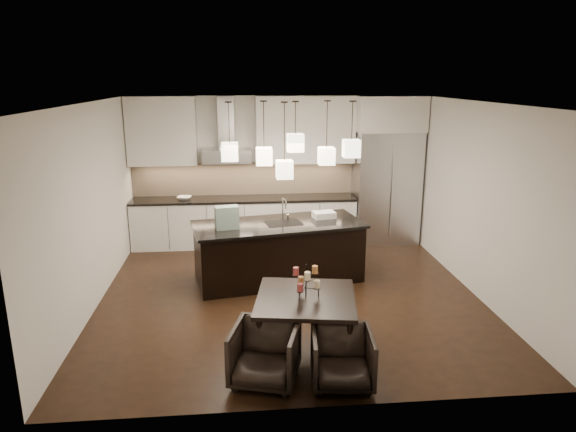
{
  "coord_description": "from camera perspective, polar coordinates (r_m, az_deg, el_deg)",
  "views": [
    {
      "loc": [
        -0.68,
        -7.07,
        3.13
      ],
      "look_at": [
        0.0,
        0.2,
        1.15
      ],
      "focal_mm": 32.0,
      "sensor_mm": 36.0,
      "label": 1
    }
  ],
  "objects": [
    {
      "name": "pendant_d",
      "position": [
        7.92,
        4.29,
        6.67
      ],
      "size": [
        0.24,
        0.24,
        0.26
      ],
      "primitive_type": "cube",
      "color": "#F3E9C3",
      "rests_on": "ceiling"
    },
    {
      "name": "pendant_f",
      "position": [
        7.51,
        -0.4,
        5.19
      ],
      "size": [
        0.24,
        0.24,
        0.26
      ],
      "primitive_type": "cube",
      "color": "#F3E9C3",
      "rests_on": "ceiling"
    },
    {
      "name": "wall_front",
      "position": [
        4.69,
        3.4,
        -6.5
      ],
      "size": [
        5.5,
        0.02,
        2.8
      ],
      "primitive_type": "cube",
      "color": "silver",
      "rests_on": "ground"
    },
    {
      "name": "island_body",
      "position": [
        8.13,
        -1.08,
        -4.1
      ],
      "size": [
        2.68,
        1.47,
        0.89
      ],
      "primitive_type": "cube",
      "rotation": [
        0.0,
        0.0,
        0.19
      ],
      "color": "black",
      "rests_on": "floor"
    },
    {
      "name": "candle_a",
      "position": [
        5.94,
        3.25,
        -7.56
      ],
      "size": [
        0.08,
        0.08,
        0.09
      ],
      "primitive_type": "cylinder",
      "rotation": [
        0.0,
        0.0,
        -0.16
      ],
      "color": "beige",
      "rests_on": "candelabra"
    },
    {
      "name": "fruit_bowl",
      "position": [
        9.75,
        -11.45,
        1.97
      ],
      "size": [
        0.3,
        0.3,
        0.06
      ],
      "primitive_type": "imported",
      "rotation": [
        0.0,
        0.0,
        -0.17
      ],
      "color": "silver",
      "rests_on": "countertop"
    },
    {
      "name": "candle_d",
      "position": [
        5.96,
        3.01,
        -5.97
      ],
      "size": [
        0.08,
        0.08,
        0.09
      ],
      "primitive_type": "cylinder",
      "rotation": [
        0.0,
        0.0,
        -0.16
      ],
      "color": "#BE783C",
      "rests_on": "candelabra"
    },
    {
      "name": "fridge_panel",
      "position": [
        9.87,
        11.23,
        11.09
      ],
      "size": [
        1.26,
        0.72,
        0.65
      ],
      "primitive_type": "cube",
      "color": "silver",
      "rests_on": "refrigerator"
    },
    {
      "name": "candle_b",
      "position": [
        6.04,
        1.44,
        -7.13
      ],
      "size": [
        0.08,
        0.08,
        0.09
      ],
      "primitive_type": "cylinder",
      "rotation": [
        0.0,
        0.0,
        -0.16
      ],
      "color": "#BE783C",
      "rests_on": "candelabra"
    },
    {
      "name": "island_top",
      "position": [
        7.99,
        -1.09,
        -0.93
      ],
      "size": [
        2.78,
        1.57,
        0.04
      ],
      "primitive_type": "cube",
      "rotation": [
        0.0,
        0.0,
        0.19
      ],
      "color": "black",
      "rests_on": "island_body"
    },
    {
      "name": "pendant_e",
      "position": [
        7.81,
        7.05,
        7.46
      ],
      "size": [
        0.24,
        0.24,
        0.26
      ],
      "primitive_type": "cube",
      "color": "#F3E9C3",
      "rests_on": "ceiling"
    },
    {
      "name": "dining_table",
      "position": [
        6.15,
        1.97,
        -11.84
      ],
      "size": [
        1.29,
        1.29,
        0.68
      ],
      "primitive_type": null,
      "rotation": [
        0.0,
        0.0,
        -0.16
      ],
      "color": "black",
      "rests_on": "floor"
    },
    {
      "name": "food_container",
      "position": [
        8.29,
        4.02,
        0.14
      ],
      "size": [
        0.38,
        0.3,
        0.1
      ],
      "primitive_type": "cube",
      "rotation": [
        0.0,
        0.0,
        0.19
      ],
      "color": "silver",
      "rests_on": "island_top"
    },
    {
      "name": "wall_right",
      "position": [
        8.05,
        20.11,
        1.83
      ],
      "size": [
        0.02,
        5.5,
        2.8
      ],
      "primitive_type": "cube",
      "color": "silver",
      "rests_on": "ground"
    },
    {
      "name": "candle_e",
      "position": [
        5.91,
        0.89,
        -6.15
      ],
      "size": [
        0.08,
        0.08,
        0.09
      ],
      "primitive_type": "cylinder",
      "rotation": [
        0.0,
        0.0,
        -0.16
      ],
      "color": "#9D3635",
      "rests_on": "candelabra"
    },
    {
      "name": "pendant_a",
      "position": [
        7.54,
        -6.49,
        7.11
      ],
      "size": [
        0.24,
        0.24,
        0.26
      ],
      "primitive_type": "cube",
      "color": "#F3E9C3",
      "rests_on": "ceiling"
    },
    {
      "name": "hood_chimney",
      "position": [
        9.7,
        -6.89,
        10.28
      ],
      "size": [
        0.3,
        0.28,
        0.96
      ],
      "primitive_type": "cube",
      "color": "#B7B7BA",
      "rests_on": "hood_canopy"
    },
    {
      "name": "pendant_c",
      "position": [
        7.65,
        0.82,
        8.14
      ],
      "size": [
        0.24,
        0.24,
        0.26
      ],
      "primitive_type": "cube",
      "color": "#F3E9C3",
      "rests_on": "ceiling"
    },
    {
      "name": "ceiling",
      "position": [
        7.11,
        0.15,
        12.59
      ],
      "size": [
        5.5,
        5.5,
        0.02
      ],
      "primitive_type": "cube",
      "color": "white",
      "rests_on": "wall_back"
    },
    {
      "name": "backsplash",
      "position": [
        9.98,
        -4.95,
        4.18
      ],
      "size": [
        4.21,
        0.02,
        0.63
      ],
      "primitive_type": "cube",
      "color": "tan",
      "rests_on": "countertop"
    },
    {
      "name": "wall_back",
      "position": [
        10.0,
        -1.37,
        5.22
      ],
      "size": [
        5.5,
        0.02,
        2.8
      ],
      "primitive_type": "cube",
      "color": "silver",
      "rests_on": "ground"
    },
    {
      "name": "lower_cabinets",
      "position": [
        9.87,
        -4.83,
        -0.69
      ],
      "size": [
        4.21,
        0.62,
        0.88
      ],
      "primitive_type": "cube",
      "color": "silver",
      "rests_on": "floor"
    },
    {
      "name": "countertop",
      "position": [
        9.76,
        -4.88,
        1.91
      ],
      "size": [
        4.21,
        0.66,
        0.04
      ],
      "primitive_type": "cube",
      "color": "black",
      "rests_on": "lower_cabinets"
    },
    {
      "name": "pendant_b",
      "position": [
        7.8,
        -2.67,
        6.64
      ],
      "size": [
        0.24,
        0.24,
        0.26
      ],
      "primitive_type": "cube",
      "color": "#F3E9C3",
      "rests_on": "ceiling"
    },
    {
      "name": "candle_c",
      "position": [
        5.84,
        1.36,
        -7.94
      ],
      "size": [
        0.08,
        0.08,
        0.09
      ],
      "primitive_type": "cylinder",
      "rotation": [
        0.0,
        0.0,
        -0.16
      ],
      "color": "#9D3635",
      "rests_on": "candelabra"
    },
    {
      "name": "upper_cab_right",
      "position": [
        9.76,
        1.96,
        9.56
      ],
      "size": [
        1.85,
        0.35,
        1.25
      ],
      "primitive_type": "cube",
      "color": "silver",
      "rests_on": "wall_back"
    },
    {
      "name": "tote_bag",
      "position": [
        7.7,
        -6.81,
        -0.17
      ],
      "size": [
        0.37,
        0.24,
        0.35
      ],
      "primitive_type": "cube",
      "rotation": [
        0.0,
        0.0,
        0.19
      ],
      "color": "#21523C",
      "rests_on": "island_top"
    },
    {
      "name": "wall_left",
      "position": [
        7.57,
        -21.14,
        0.92
      ],
      "size": [
        0.02,
        5.5,
        2.8
      ],
      "primitive_type": "cube",
      "color": "silver",
      "rests_on": "ground"
    },
    {
      "name": "hood_canopy",
      "position": [
        9.66,
        -6.79,
        6.68
      ],
      "size": [
        0.9,
        0.52,
        0.24
      ],
      "primitive_type": "cube",
      "color": "#B7B7BA",
      "rests_on": "wall_back"
    },
    {
      "name": "armchair_left",
      "position": [
        5.59,
        -2.59,
        -15.07
      ],
      "size": [
        0.84,
        0.85,
        0.63
      ],
      "primitive_type": "imported",
      "rotation": [
        0.0,
        0.0,
        -0.27
      ],
      "color": "black",
      "rests_on": "floor"
    },
    {
      "name": "faucet",
      "position": [
        8.05,
        -0.59,
        0.77
      ],
      "size": [
        0.15,
        0.26,
        0.39
      ],
      "primitive_type": null,
      "rotation": [
        0.0,
        0.0,
        0.19
      ],
      "color": "silver",
      "rests_on": "island_top"
    },
    {
      "name": "armchair_right",
      "position": [
        5.58,
        6.04,
        -15.45
      ],
      "size": [
        0.69,
        0.71,
        0.59
      ],
      "primitive_type": "imported",
      "rotation": [
        0.0,
        0.0,
        -0.09
      ],
      "color": "black",
      "rests_on": "floor"
    },
    {
      "name": "refrigerator",
      "position": [
        10.06,
        10.83,
        3.12
      ],
      "size": [
        1.2,
        0.72,
        2.15
      ],
      "primitive_type": "cube",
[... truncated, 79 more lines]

